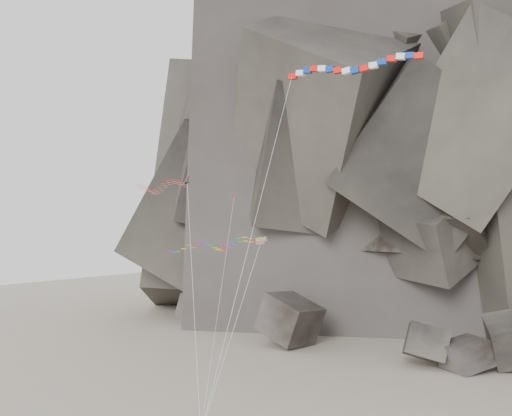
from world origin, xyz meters
The scene contains 7 objects.
ground centered at (0.00, 0.00, 0.00)m, with size 260.00×260.00×0.00m, color gray.
headland centered at (0.00, 70.00, 42.00)m, with size 110.00×70.00×84.00m, color #4B453D, non-canonical shape.
boulder_field centered at (-0.02, 31.54, 2.42)m, with size 69.88×16.78×8.34m.
delta_kite centered at (-13.08, 3.44, 22.33)m, with size 20.52×13.50×22.26m.
banner_kite centered at (10.10, 4.63, 32.66)m, with size 13.47×14.83×31.90m.
parafoil_kite centered at (-5.09, 2.78, 15.79)m, with size 14.41×12.66×15.25m.
pennant_kite centered at (-0.75, -0.29, 15.66)m, with size 5.87×12.52×19.50m.
Camera 1 is at (31.52, -44.75, 17.60)m, focal length 40.00 mm.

